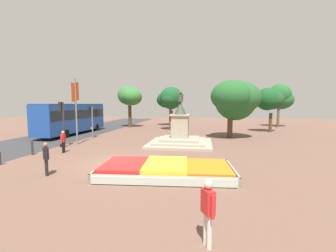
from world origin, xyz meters
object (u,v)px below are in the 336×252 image
(traffic_light_mid_block, at_px, (62,116))
(statue_monument, at_px, (180,135))
(banner_pole, at_px, (76,107))
(kerb_bollard_mid_a, at_px, (0,158))
(city_bus, at_px, (73,117))
(pedestrian_near_planter, at_px, (46,157))
(traffic_light_far_corner, at_px, (91,116))
(pedestrian_with_handbag, at_px, (63,141))
(flower_planter, at_px, (164,169))
(kerb_bollard_mid_b, at_px, (32,147))
(pedestrian_crossing_plaza, at_px, (208,208))

(traffic_light_mid_block, bearing_deg, statue_monument, 16.02)
(banner_pole, bearing_deg, kerb_bollard_mid_a, -96.32)
(city_bus, relative_size, pedestrian_near_planter, 6.60)
(traffic_light_far_corner, bearing_deg, pedestrian_with_handbag, -78.48)
(pedestrian_near_planter, height_order, kerb_bollard_mid_a, pedestrian_near_planter)
(flower_planter, distance_m, kerb_bollard_mid_a, 9.82)
(pedestrian_with_handbag, xyz_separation_m, pedestrian_near_planter, (2.40, -4.92, 0.06))
(banner_pole, distance_m, pedestrian_with_handbag, 4.16)
(flower_planter, xyz_separation_m, kerb_bollard_mid_b, (-9.88, 2.89, 0.27))
(banner_pole, relative_size, kerb_bollard_mid_a, 7.24)
(banner_pole, height_order, kerb_bollard_mid_b, banner_pole)
(statue_monument, relative_size, pedestrian_with_handbag, 3.38)
(pedestrian_crossing_plaza, bearing_deg, statue_monument, 98.72)
(pedestrian_near_planter, bearing_deg, kerb_bollard_mid_b, 136.24)
(flower_planter, bearing_deg, pedestrian_near_planter, -169.62)
(pedestrian_near_planter, distance_m, kerb_bollard_mid_a, 4.30)
(pedestrian_crossing_plaza, xyz_separation_m, kerb_bollard_mid_b, (-11.94, 8.36, -0.46))
(banner_pole, distance_m, city_bus, 7.69)
(flower_planter, distance_m, kerb_bollard_mid_b, 10.30)
(flower_planter, relative_size, kerb_bollard_mid_b, 6.80)
(statue_monument, bearing_deg, city_bus, 159.64)
(statue_monument, xyz_separation_m, pedestrian_near_planter, (-5.67, -9.58, 0.13))
(pedestrian_near_planter, bearing_deg, traffic_light_far_corner, 107.86)
(pedestrian_with_handbag, bearing_deg, traffic_light_far_corner, 101.52)
(traffic_light_far_corner, xyz_separation_m, city_bus, (-3.77, 2.71, -0.23))
(pedestrian_crossing_plaza, bearing_deg, flower_planter, 110.59)
(kerb_bollard_mid_b, bearing_deg, banner_pole, 79.05)
(city_bus, distance_m, kerb_bollard_mid_a, 13.71)
(statue_monument, height_order, pedestrian_with_handbag, statue_monument)
(city_bus, relative_size, kerb_bollard_mid_a, 13.82)
(traffic_light_mid_block, relative_size, traffic_light_far_corner, 1.13)
(traffic_light_mid_block, height_order, pedestrian_near_planter, traffic_light_mid_block)
(pedestrian_with_handbag, bearing_deg, city_bus, 118.36)
(flower_planter, height_order, pedestrian_with_handbag, pedestrian_with_handbag)
(traffic_light_far_corner, height_order, pedestrian_near_planter, traffic_light_far_corner)
(banner_pole, bearing_deg, pedestrian_crossing_plaza, -48.69)
(statue_monument, xyz_separation_m, pedestrian_crossing_plaza, (2.15, -13.99, 0.17))
(flower_planter, xyz_separation_m, traffic_light_mid_block, (-9.49, 5.83, 2.29))
(traffic_light_far_corner, height_order, pedestrian_with_handbag, traffic_light_far_corner)
(statue_monument, distance_m, city_bus, 14.17)
(flower_planter, distance_m, traffic_light_mid_block, 11.37)
(city_bus, distance_m, pedestrian_with_handbag, 10.94)
(banner_pole, relative_size, pedestrian_with_handbag, 3.59)
(statue_monument, height_order, traffic_light_mid_block, statue_monument)
(statue_monument, distance_m, kerb_bollard_mid_b, 11.30)
(statue_monument, relative_size, traffic_light_mid_block, 1.46)
(kerb_bollard_mid_a, bearing_deg, flower_planter, -1.68)
(traffic_light_far_corner, relative_size, city_bus, 0.30)
(flower_planter, height_order, traffic_light_mid_block, traffic_light_mid_block)
(pedestrian_near_planter, xyz_separation_m, kerb_bollard_mid_a, (-4.05, 1.34, -0.54))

